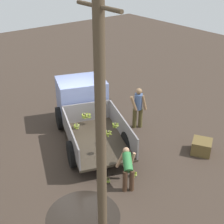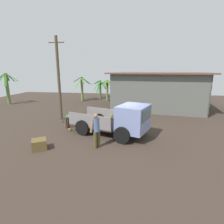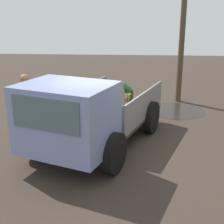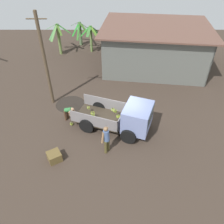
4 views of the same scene
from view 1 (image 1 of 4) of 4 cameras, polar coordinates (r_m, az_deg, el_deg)
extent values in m
plane|color=#3B2F26|center=(11.89, -6.34, -4.94)|extent=(36.00, 36.00, 0.00)
cylinder|color=black|center=(8.88, -5.30, -18.46)|extent=(2.02, 2.02, 0.01)
cube|color=#342B20|center=(10.83, -2.74, -5.33)|extent=(3.42, 2.79, 0.08)
cube|color=gray|center=(10.46, -7.65, -4.22)|extent=(2.79, 1.07, 0.75)
cube|color=gray|center=(10.84, 1.90, -2.71)|extent=(2.79, 1.07, 0.75)
cube|color=gray|center=(11.84, -4.60, 0.04)|extent=(0.70, 1.78, 0.75)
cube|color=#7A89BB|center=(12.49, -5.58, 2.87)|extent=(2.01, 2.23, 1.42)
cube|color=#4C606B|center=(13.05, -6.34, 5.31)|extent=(0.54, 1.39, 0.63)
cylinder|color=black|center=(12.49, -9.57, -1.09)|extent=(0.91, 0.52, 0.89)
cylinder|color=black|center=(12.83, -0.98, 0.16)|extent=(0.91, 0.52, 0.89)
cylinder|color=black|center=(10.34, -7.35, -7.65)|extent=(0.91, 0.52, 0.89)
cylinder|color=black|center=(10.75, 2.93, -5.89)|extent=(0.91, 0.52, 0.89)
sphere|color=brown|center=(11.58, -4.36, -0.48)|extent=(0.07, 0.07, 0.07)
cylinder|color=#5C7322|center=(11.60, -4.72, -0.70)|extent=(0.18, 0.13, 0.12)
cylinder|color=olive|center=(11.55, -4.51, -0.87)|extent=(0.18, 0.12, 0.13)
cylinder|color=olive|center=(11.56, -4.27, -0.90)|extent=(0.09, 0.17, 0.15)
cylinder|color=#94B137|center=(11.59, -4.05, -0.79)|extent=(0.14, 0.16, 0.15)
cylinder|color=olive|center=(11.64, -4.17, -0.74)|extent=(0.15, 0.06, 0.17)
cylinder|color=#9AB126|center=(11.67, -4.36, -0.50)|extent=(0.14, 0.18, 0.12)
cylinder|color=olive|center=(11.64, -4.64, -0.55)|extent=(0.09, 0.19, 0.11)
sphere|color=brown|center=(11.23, -5.05, -0.38)|extent=(0.09, 0.09, 0.09)
cylinder|color=olive|center=(11.24, -5.37, -0.76)|extent=(0.19, 0.09, 0.16)
cylinder|color=#94AD2B|center=(11.22, -5.20, -0.87)|extent=(0.18, 0.11, 0.17)
cylinder|color=#8EA231|center=(11.18, -4.96, -0.82)|extent=(0.12, 0.20, 0.13)
cylinder|color=olive|center=(11.22, -4.63, -0.65)|extent=(0.15, 0.20, 0.11)
cylinder|color=#94A53B|center=(11.28, -4.76, -0.72)|extent=(0.16, 0.09, 0.19)
cylinder|color=olive|center=(11.31, -4.88, -0.57)|extent=(0.18, 0.12, 0.17)
cylinder|color=olive|center=(11.32, -5.10, -0.55)|extent=(0.10, 0.18, 0.17)
cylinder|color=#9DAF29|center=(11.29, -5.31, -0.65)|extent=(0.11, 0.18, 0.17)
sphere|color=brown|center=(10.36, -0.71, -3.60)|extent=(0.07, 0.07, 0.07)
cylinder|color=olive|center=(10.31, -0.55, -4.04)|extent=(0.10, 0.20, 0.12)
cylinder|color=olive|center=(10.39, -0.33, -3.94)|extent=(0.16, 0.15, 0.16)
cylinder|color=#8EAD33|center=(10.44, -0.49, -3.78)|extent=(0.18, 0.09, 0.17)
cylinder|color=olive|center=(10.44, -0.80, -3.81)|extent=(0.09, 0.16, 0.18)
cylinder|color=olive|center=(10.39, -1.11, -3.88)|extent=(0.17, 0.15, 0.15)
cylinder|color=olive|center=(10.35, -0.95, -4.07)|extent=(0.18, 0.07, 0.17)
sphere|color=#403A2A|center=(11.03, -6.51, -2.36)|extent=(0.08, 0.08, 0.08)
cylinder|color=#889C45|center=(11.04, -6.19, -2.65)|extent=(0.15, 0.16, 0.14)
cylinder|color=#A2AE4D|center=(11.10, -6.30, -2.51)|extent=(0.17, 0.10, 0.15)
cylinder|color=olive|center=(11.11, -6.59, -2.40)|extent=(0.10, 0.18, 0.12)
cylinder|color=olive|center=(11.07, -6.83, -2.56)|extent=(0.15, 0.16, 0.13)
cylinder|color=#8AA022|center=(11.03, -6.70, -2.76)|extent=(0.16, 0.08, 0.16)
cylinder|color=#93A148|center=(11.02, -6.46, -2.80)|extent=(0.10, 0.15, 0.17)
sphere|color=brown|center=(10.51, 0.61, -2.16)|extent=(0.07, 0.07, 0.07)
cylinder|color=#89A237|center=(10.48, 0.89, -2.50)|extent=(0.06, 0.18, 0.11)
cylinder|color=olive|center=(10.55, 0.91, -2.46)|extent=(0.16, 0.12, 0.16)
cylinder|color=olive|center=(10.58, 0.80, -2.27)|extent=(0.18, 0.09, 0.14)
cylinder|color=olive|center=(10.58, 0.54, -2.38)|extent=(0.10, 0.15, 0.17)
cylinder|color=olive|center=(10.57, 0.38, -2.40)|extent=(0.08, 0.16, 0.16)
cylinder|color=olive|center=(10.52, 0.26, -2.45)|extent=(0.17, 0.11, 0.13)
cylinder|color=olive|center=(10.49, 0.44, -2.59)|extent=(0.17, 0.10, 0.14)
cylinder|color=olive|center=(10.48, 0.69, -2.58)|extent=(0.11, 0.18, 0.13)
sphere|color=#4A4330|center=(9.91, -2.35, -5.61)|extent=(0.07, 0.07, 0.07)
cylinder|color=olive|center=(9.97, -2.13, -5.75)|extent=(0.15, 0.07, 0.14)
cylinder|color=olive|center=(9.98, -2.37, -5.80)|extent=(0.09, 0.13, 0.15)
cylinder|color=olive|center=(9.97, -2.55, -5.83)|extent=(0.07, 0.14, 0.15)
cylinder|color=#9EAC2F|center=(9.94, -2.60, -5.95)|extent=(0.13, 0.09, 0.15)
cylinder|color=olive|center=(9.89, -2.60, -5.95)|extent=(0.17, 0.07, 0.10)
cylinder|color=#9BAC3A|center=(9.89, -2.32, -6.04)|extent=(0.11, 0.15, 0.13)
cylinder|color=#8FA63E|center=(9.89, -2.05, -5.92)|extent=(0.07, 0.17, 0.09)
cylinder|color=olive|center=(9.95, -2.08, -5.89)|extent=(0.13, 0.09, 0.15)
cylinder|color=#4E3E2C|center=(6.02, -2.01, -6.30)|extent=(0.20, 0.20, 6.06)
cylinder|color=#4E3E2C|center=(5.05, -2.52, 18.72)|extent=(1.15, 0.07, 0.07)
cylinder|color=#4F4624|center=(12.45, 5.21, -1.04)|extent=(0.22, 0.22, 0.83)
cylinder|color=#4F4624|center=(12.40, 4.15, -1.12)|extent=(0.22, 0.22, 0.83)
cylinder|color=#4B6390|center=(12.06, 4.84, 1.95)|extent=(0.46, 0.44, 0.67)
sphere|color=#8C6746|center=(11.85, 4.95, 3.80)|extent=(0.23, 0.23, 0.23)
cylinder|color=#8C6746|center=(12.04, 5.89, 1.71)|extent=(0.22, 0.27, 0.62)
cylinder|color=#8C6746|center=(11.92, 3.98, 1.56)|extent=(0.25, 0.32, 0.62)
cylinder|color=#493020|center=(9.35, 2.39, -12.50)|extent=(0.19, 0.19, 0.72)
cylinder|color=#493020|center=(9.38, 3.65, -12.41)|extent=(0.19, 0.19, 0.72)
cylinder|color=#30793C|center=(9.25, 2.87, -9.15)|extent=(0.67, 0.55, 0.50)
sphere|color=tan|center=(9.41, 2.59, -7.06)|extent=(0.20, 0.20, 0.20)
cylinder|color=tan|center=(9.55, 1.50, -8.77)|extent=(0.23, 0.29, 0.53)
cylinder|color=tan|center=(9.58, 3.68, -8.80)|extent=(0.20, 0.24, 0.54)
sphere|color=#48412F|center=(9.74, -0.92, -12.17)|extent=(0.07, 0.07, 0.07)
cylinder|color=olive|center=(9.75, -0.69, -12.59)|extent=(0.05, 0.15, 0.13)
cylinder|color=#A4B14F|center=(9.78, -0.53, -12.31)|extent=(0.16, 0.10, 0.10)
cylinder|color=olive|center=(9.82, -0.84, -12.31)|extent=(0.12, 0.10, 0.15)
cylinder|color=olive|center=(9.81, -1.18, -12.16)|extent=(0.04, 0.16, 0.10)
cylinder|color=olive|center=(9.77, -1.25, -12.50)|extent=(0.15, 0.08, 0.13)
cylinder|color=olive|center=(9.72, -1.08, -12.58)|extent=(0.16, 0.11, 0.09)
sphere|color=#47402E|center=(10.00, 3.99, -11.04)|extent=(0.07, 0.07, 0.07)
cylinder|color=olive|center=(10.06, 3.72, -11.19)|extent=(0.08, 0.15, 0.14)
cylinder|color=olive|center=(10.03, 3.71, -11.38)|extent=(0.15, 0.08, 0.14)
cylinder|color=olive|center=(10.01, 3.89, -11.48)|extent=(0.14, 0.10, 0.15)
cylinder|color=#96B046|center=(9.99, 4.15, -11.44)|extent=(0.08, 0.17, 0.10)
cylinder|color=olive|center=(10.02, 4.28, -11.38)|extent=(0.09, 0.16, 0.13)
cylinder|color=olive|center=(10.05, 4.32, -11.24)|extent=(0.15, 0.12, 0.12)
cylinder|color=#96AF30|center=(10.08, 4.16, -11.07)|extent=(0.16, 0.09, 0.12)
cylinder|color=olive|center=(10.08, 3.86, -11.00)|extent=(0.10, 0.17, 0.10)
cube|color=brown|center=(11.40, 16.07, -6.11)|extent=(0.89, 0.89, 0.49)
camera|label=2|loc=(18.32, 20.20, 17.81)|focal=28.00mm
camera|label=3|loc=(16.63, -21.81, 14.97)|focal=50.00mm
camera|label=4|loc=(17.65, 29.07, 33.48)|focal=35.00mm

